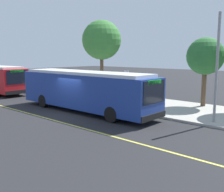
# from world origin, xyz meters

# --- Properties ---
(ground_plane) EXTENTS (120.00, 120.00, 0.00)m
(ground_plane) POSITION_xyz_m (0.00, 0.00, 0.00)
(ground_plane) COLOR #232326
(sidewalk_curb) EXTENTS (44.00, 6.40, 0.15)m
(sidewalk_curb) POSITION_xyz_m (0.00, 6.00, 0.07)
(sidewalk_curb) COLOR #A8A399
(sidewalk_curb) RESTS_ON ground_plane
(lane_stripe_center) EXTENTS (36.00, 0.14, 0.01)m
(lane_stripe_center) POSITION_xyz_m (0.00, -2.20, 0.00)
(lane_stripe_center) COLOR #E0D64C
(lane_stripe_center) RESTS_ON ground_plane
(transit_bus_main) EXTENTS (12.10, 2.66, 2.95)m
(transit_bus_main) POSITION_xyz_m (0.20, 1.01, 1.62)
(transit_bus_main) COLOR navy
(transit_bus_main) RESTS_ON ground_plane
(bus_shelter) EXTENTS (2.90, 1.60, 2.48)m
(bus_shelter) POSITION_xyz_m (-0.37, 5.66, 1.92)
(bus_shelter) COLOR #333338
(bus_shelter) RESTS_ON sidewalk_curb
(waiting_bench) EXTENTS (1.60, 0.48, 0.95)m
(waiting_bench) POSITION_xyz_m (-0.22, 5.62, 0.63)
(waiting_bench) COLOR brown
(waiting_bench) RESTS_ON sidewalk_curb
(route_sign_post) EXTENTS (0.44, 0.08, 2.80)m
(route_sign_post) POSITION_xyz_m (1.80, 3.84, 1.96)
(route_sign_post) COLOR #333338
(route_sign_post) RESTS_ON sidewalk_curb
(street_tree_near_shelter) EXTENTS (2.86, 2.86, 5.32)m
(street_tree_near_shelter) POSITION_xyz_m (6.06, 8.18, 4.00)
(street_tree_near_shelter) COLOR brown
(street_tree_near_shelter) RESTS_ON sidewalk_curb
(street_tree_downstreet) EXTENTS (4.06, 4.06, 7.54)m
(street_tree_downstreet) POSITION_xyz_m (-5.13, 8.21, 5.63)
(street_tree_downstreet) COLOR brown
(street_tree_downstreet) RESTS_ON sidewalk_curb
(utility_pole) EXTENTS (0.16, 0.16, 6.40)m
(utility_pole) POSITION_xyz_m (8.73, 3.70, 3.35)
(utility_pole) COLOR gray
(utility_pole) RESTS_ON sidewalk_curb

